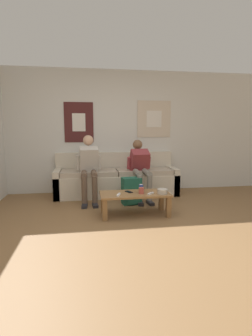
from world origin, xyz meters
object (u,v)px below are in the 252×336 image
person_seated_adult (89,165)px  game_controller_near_left (151,193)px  couch (116,180)px  backpack (132,192)px  pillar_candle (141,191)px  person_seated_teen (140,166)px  ceramic_bowl (162,191)px  cell_phone (129,192)px  drink_can_blue (141,188)px  game_controller_near_right (119,195)px  coffee_table (135,197)px

person_seated_adult → game_controller_near_left: (0.92, -1.07, -0.31)m
couch → backpack: (0.19, -0.74, -0.07)m
backpack → pillar_candle: backpack is taller
person_seated_teen → person_seated_adult: bearing=-179.0°
person_seated_teen → ceramic_bowl: 1.12m
ceramic_bowl → cell_phone: 0.53m
drink_can_blue → game_controller_near_left: size_ratio=0.97×
couch → game_controller_near_right: size_ratio=16.62×
coffee_table → drink_can_blue: bearing=22.4°
couch → person_seated_teen: (0.42, -0.35, 0.33)m
ceramic_bowl → game_controller_near_left: 0.19m
person_seated_teen → drink_can_blue: bearing=-100.9°
pillar_candle → person_seated_adult: bearing=127.7°
pillar_candle → cell_phone: 0.22m
couch → person_seated_teen: 0.64m
ceramic_bowl → cell_phone: bearing=160.4°
pillar_candle → coffee_table: bearing=151.5°
backpack → person_seated_teen: bearing=58.6°
pillar_candle → cell_phone: bearing=146.1°
pillar_candle → game_controller_near_right: size_ratio=0.73×
person_seated_teen → game_controller_near_right: bearing=-117.1°
coffee_table → game_controller_near_left: (0.23, -0.11, 0.08)m
drink_can_blue → cell_phone: size_ratio=0.82×
person_seated_teen → ceramic_bowl: person_seated_teen is taller
person_seated_adult → coffee_table: bearing=-54.3°
person_seated_teen → game_controller_near_left: bearing=-93.3°
person_seated_teen → game_controller_near_left: (-0.06, -1.09, -0.27)m
couch → ceramic_bowl: bearing=-69.2°
pillar_candle → game_controller_near_left: (0.14, -0.06, -0.04)m
ceramic_bowl → couch: bearing=110.8°
drink_can_blue → pillar_candle: bearing=-100.5°
ceramic_bowl → cell_phone: (-0.50, 0.18, -0.04)m
person_seated_teen → drink_can_blue: size_ratio=9.04×
backpack → cell_phone: size_ratio=3.17×
person_seated_teen → cell_phone: 1.02m
couch → coffee_table: couch is taller
backpack → drink_can_blue: (0.06, -0.55, 0.18)m
coffee_table → cell_phone: bearing=141.1°
couch → cell_phone: couch is taller
backpack → ceramic_bowl: backpack is taller
person_seated_adult → drink_can_blue: bearing=-48.9°
ceramic_bowl → pillar_candle: 0.33m
coffee_table → game_controller_near_right: (-0.27, -0.12, 0.08)m
coffee_table → backpack: backpack is taller
coffee_table → game_controller_near_left: 0.26m
ceramic_bowl → game_controller_near_right: 0.68m
coffee_table → drink_can_blue: size_ratio=8.71×
ceramic_bowl → pillar_candle: size_ratio=1.50×
couch → person_seated_teen: bearing=-39.7°
person_seated_adult → cell_phone: 1.12m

